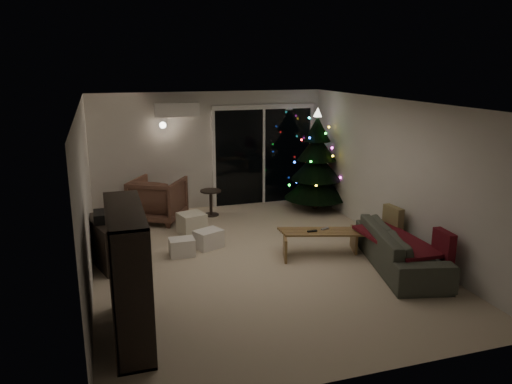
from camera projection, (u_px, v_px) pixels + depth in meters
room at (255, 177)px, 9.28m from camera, size 6.50×7.51×2.60m
bookshelf at (111, 276)px, 5.56m from camera, size 0.64×1.59×1.55m
media_cabinet at (108, 243)px, 7.79m from camera, size 0.73×1.21×0.71m
stereo at (106, 216)px, 7.68m from camera, size 0.36×0.43×0.15m
armchair at (158, 200)px, 9.91m from camera, size 1.30×1.31×0.88m
ottoman at (192, 224)px, 9.20m from camera, size 0.54×0.54×0.40m
cardboard_box_a at (182, 247)px, 8.18m from camera, size 0.41×0.31×0.29m
cardboard_box_b at (208, 239)px, 8.53m from camera, size 0.54×0.49×0.31m
side_table at (211, 203)px, 10.32m from camera, size 0.49×0.49×0.54m
floor_lamp at (164, 167)px, 10.56m from camera, size 0.30×0.30×1.86m
sofa at (401, 248)px, 7.67m from camera, size 1.31×2.29×0.63m
sofa_throw at (396, 240)px, 7.61m from camera, size 0.67×1.55×0.05m
cushion_a at (393, 219)px, 8.28m from camera, size 0.16×0.42×0.41m
cushion_b at (444, 245)px, 7.08m from camera, size 0.15×0.42×0.41m
coffee_table at (320, 243)px, 8.21m from camera, size 1.37×0.81×0.41m
remote_a at (312, 231)px, 8.11m from camera, size 0.16×0.05×0.02m
remote_b at (325, 229)px, 8.23m from camera, size 0.16×0.09×0.02m
christmas_tree at (316, 160)px, 10.57m from camera, size 1.48×1.48×2.17m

